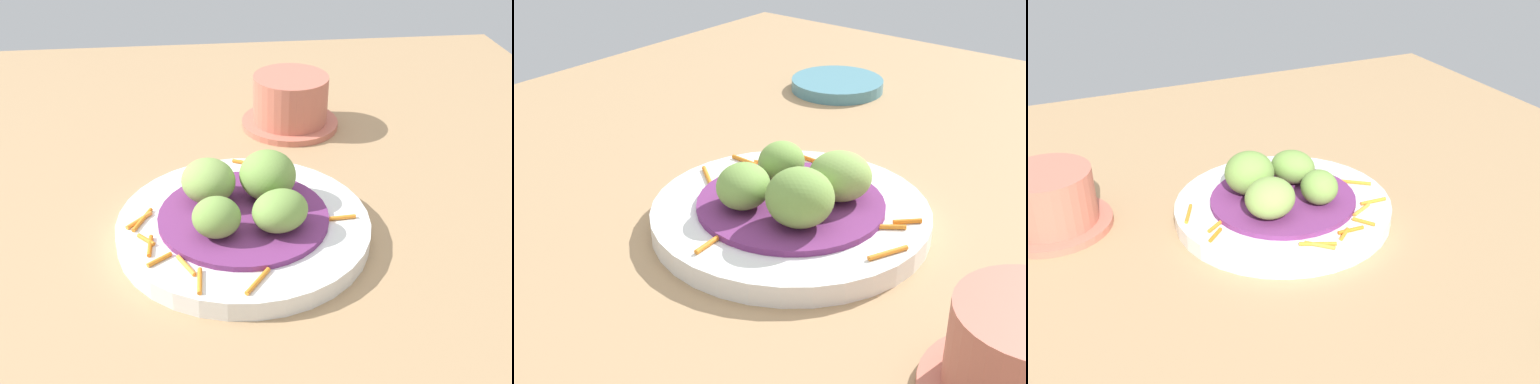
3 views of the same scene
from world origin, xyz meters
The scene contains 9 objects.
table_surface centered at (0.00, 0.00, 1.00)cm, with size 110.00×110.00×2.00cm, color tan.
main_plate centered at (-5.51, 2.88, 2.93)cm, with size 24.03×24.03×1.87cm, color white.
cabbage_bed centered at (-5.51, 2.88, 4.15)cm, with size 16.15×16.15×0.56cm, color #702D6B.
carrot_garnish centered at (-1.55, 3.65, 4.07)cm, with size 21.61×22.42×0.40cm.
guac_scoop_left centered at (-2.42, 0.24, 6.53)cm, with size 5.17×5.43×4.21cm, color #84A851.
guac_scoop_center centered at (-2.86, 5.97, 6.28)cm, with size 4.02×4.37×3.72cm, color #759E47.
guac_scoop_right centered at (-8.59, 5.53, 6.27)cm, with size 5.33×4.54×3.70cm, color #759E47.
guac_scoop_back centered at (-8.15, -0.20, 6.82)cm, with size 5.55×5.51×4.80cm, color #759E47.
terracotta_bowl centered at (-13.68, -20.74, 5.14)cm, with size 12.39×12.39×6.75cm.
Camera 1 is at (-1.37, 51.64, 36.91)cm, focal length 43.68 mm.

